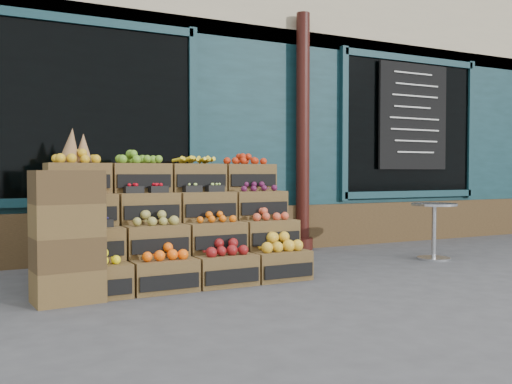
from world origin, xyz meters
name	(u,v)px	position (x,y,z in m)	size (l,w,h in m)	color
ground	(308,283)	(0.00, 0.00, 0.00)	(60.00, 60.00, 0.00)	#414143
shop_facade	(151,95)	(0.00, 5.11, 2.40)	(12.00, 6.24, 4.80)	#103137
crate_display	(175,233)	(-1.05, 0.78, 0.45)	(2.37, 1.17, 1.47)	brown
spare_crates	(67,237)	(-2.16, 0.22, 0.54)	(0.57, 0.42, 1.07)	brown
bistro_table	(434,225)	(2.14, 0.56, 0.42)	(0.54, 0.54, 0.68)	silver
shopkeeper	(110,174)	(-1.23, 2.82, 1.03)	(0.75, 0.49, 2.06)	#1C641F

